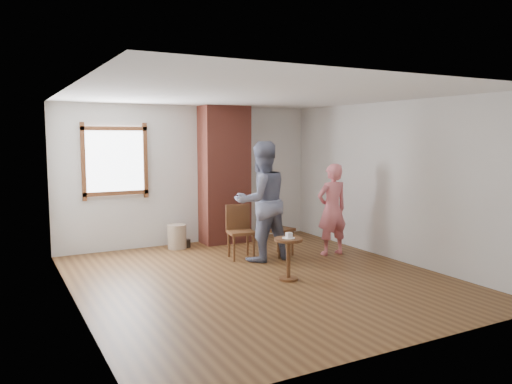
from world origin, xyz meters
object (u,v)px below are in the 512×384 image
at_px(side_table, 288,252).
at_px(person_pink, 332,209).
at_px(stoneware_crock, 177,236).
at_px(man, 261,201).
at_px(dining_chair_right, 276,226).
at_px(dining_chair_left, 240,228).

height_order(side_table, person_pink, person_pink).
bearing_deg(side_table, stoneware_crock, 105.32).
relative_size(man, person_pink, 1.24).
xyz_separation_m(dining_chair_right, person_pink, (0.86, -0.44, 0.28)).
height_order(stoneware_crock, side_table, side_table).
distance_m(side_table, person_pink, 1.79).
bearing_deg(man, dining_chair_left, -56.29).
height_order(side_table, man, man).
relative_size(stoneware_crock, person_pink, 0.28).
distance_m(stoneware_crock, dining_chair_left, 1.38).
xyz_separation_m(man, person_pink, (1.26, -0.23, -0.19)).
height_order(dining_chair_left, dining_chair_right, dining_chair_right).
bearing_deg(man, dining_chair_right, -154.23).
relative_size(dining_chair_right, man, 0.46).
bearing_deg(dining_chair_left, side_table, -79.28).
bearing_deg(man, side_table, 77.10).
bearing_deg(dining_chair_left, stoneware_crock, 131.21).
relative_size(dining_chair_left, person_pink, 0.57).
bearing_deg(person_pink, dining_chair_right, -24.52).
bearing_deg(dining_chair_left, person_pink, -10.46).
height_order(man, person_pink, man).
bearing_deg(side_table, dining_chair_right, 66.47).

